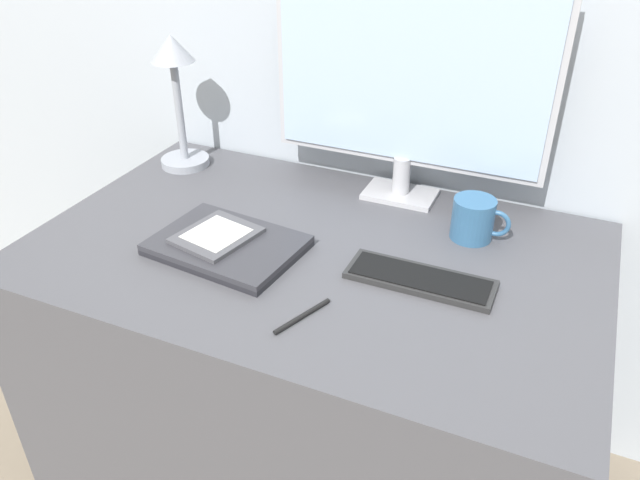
{
  "coord_description": "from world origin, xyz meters",
  "views": [
    {
      "loc": [
        0.46,
        -0.84,
        1.4
      ],
      "look_at": [
        0.04,
        0.12,
        0.76
      ],
      "focal_mm": 35.0,
      "sensor_mm": 36.0,
      "label": 1
    }
  ],
  "objects_px": {
    "desk_lamp": "(176,86)",
    "coffee_mug": "(474,219)",
    "pen": "(302,316)",
    "monitor": "(409,81)",
    "keyboard": "(420,279)",
    "ereader": "(217,235)",
    "laptop": "(227,245)"
  },
  "relations": [
    {
      "from": "keyboard",
      "to": "desk_lamp",
      "type": "distance_m",
      "value": 0.8
    },
    {
      "from": "ereader",
      "to": "pen",
      "type": "height_order",
      "value": "ereader"
    },
    {
      "from": "keyboard",
      "to": "pen",
      "type": "relative_size",
      "value": 2.28
    },
    {
      "from": "monitor",
      "to": "coffee_mug",
      "type": "xyz_separation_m",
      "value": [
        0.2,
        -0.12,
        -0.24
      ]
    },
    {
      "from": "desk_lamp",
      "to": "keyboard",
      "type": "bearing_deg",
      "value": -20.65
    },
    {
      "from": "pen",
      "to": "monitor",
      "type": "bearing_deg",
      "value": 88.14
    },
    {
      "from": "laptop",
      "to": "desk_lamp",
      "type": "height_order",
      "value": "desk_lamp"
    },
    {
      "from": "monitor",
      "to": "ereader",
      "type": "distance_m",
      "value": 0.54
    },
    {
      "from": "keyboard",
      "to": "pen",
      "type": "height_order",
      "value": "keyboard"
    },
    {
      "from": "desk_lamp",
      "to": "pen",
      "type": "relative_size",
      "value": 2.72
    },
    {
      "from": "keyboard",
      "to": "coffee_mug",
      "type": "distance_m",
      "value": 0.22
    },
    {
      "from": "desk_lamp",
      "to": "coffee_mug",
      "type": "bearing_deg",
      "value": -4.86
    },
    {
      "from": "pen",
      "to": "desk_lamp",
      "type": "bearing_deg",
      "value": 140.46
    },
    {
      "from": "desk_lamp",
      "to": "coffee_mug",
      "type": "height_order",
      "value": "desk_lamp"
    },
    {
      "from": "monitor",
      "to": "coffee_mug",
      "type": "height_order",
      "value": "monitor"
    },
    {
      "from": "keyboard",
      "to": "ereader",
      "type": "distance_m",
      "value": 0.43
    },
    {
      "from": "ereader",
      "to": "desk_lamp",
      "type": "xyz_separation_m",
      "value": [
        -0.3,
        0.32,
        0.18
      ]
    },
    {
      "from": "laptop",
      "to": "ereader",
      "type": "bearing_deg",
      "value": 174.51
    },
    {
      "from": "keyboard",
      "to": "desk_lamp",
      "type": "relative_size",
      "value": 0.84
    },
    {
      "from": "coffee_mug",
      "to": "pen",
      "type": "distance_m",
      "value": 0.46
    },
    {
      "from": "laptop",
      "to": "keyboard",
      "type": "bearing_deg",
      "value": 7.22
    },
    {
      "from": "keyboard",
      "to": "desk_lamp",
      "type": "height_order",
      "value": "desk_lamp"
    },
    {
      "from": "desk_lamp",
      "to": "coffee_mug",
      "type": "relative_size",
      "value": 2.74
    },
    {
      "from": "ereader",
      "to": "desk_lamp",
      "type": "bearing_deg",
      "value": 132.89
    },
    {
      "from": "keyboard",
      "to": "laptop",
      "type": "height_order",
      "value": "laptop"
    },
    {
      "from": "ereader",
      "to": "monitor",
      "type": "bearing_deg",
      "value": 53.38
    },
    {
      "from": "monitor",
      "to": "ereader",
      "type": "xyz_separation_m",
      "value": [
        -0.28,
        -0.38,
        -0.25
      ]
    },
    {
      "from": "monitor",
      "to": "ereader",
      "type": "height_order",
      "value": "monitor"
    },
    {
      "from": "keyboard",
      "to": "ereader",
      "type": "height_order",
      "value": "ereader"
    },
    {
      "from": "monitor",
      "to": "coffee_mug",
      "type": "bearing_deg",
      "value": -31.97
    },
    {
      "from": "keyboard",
      "to": "coffee_mug",
      "type": "bearing_deg",
      "value": 74.93
    },
    {
      "from": "ereader",
      "to": "coffee_mug",
      "type": "xyz_separation_m",
      "value": [
        0.48,
        0.25,
        0.02
      ]
    }
  ]
}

